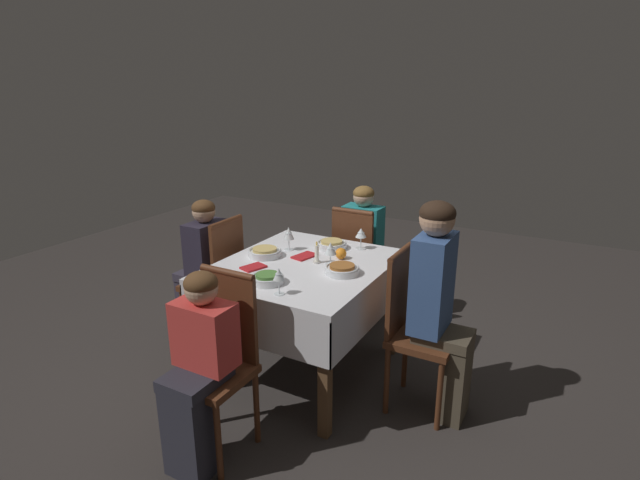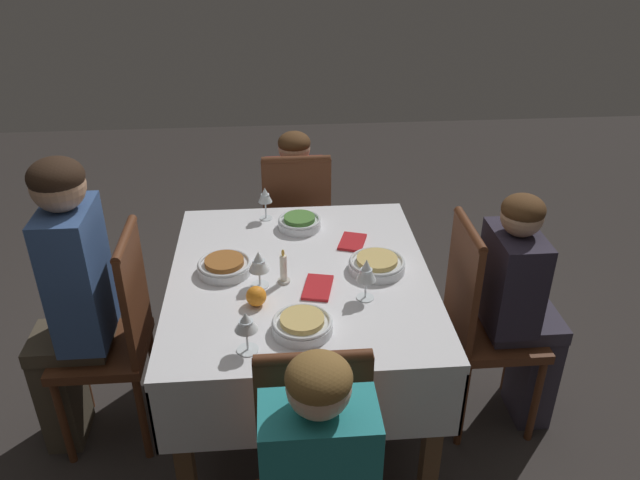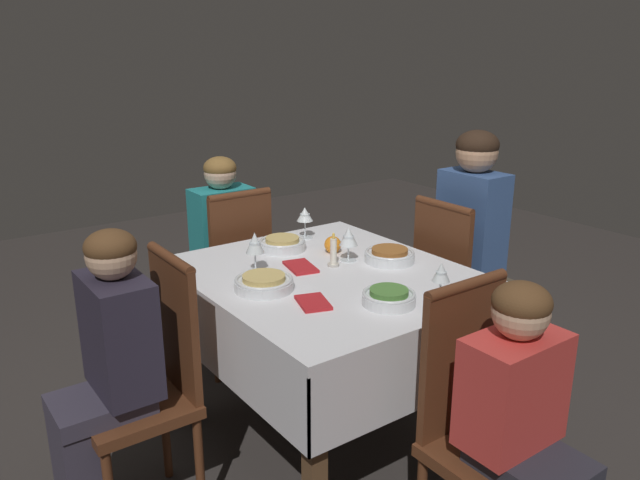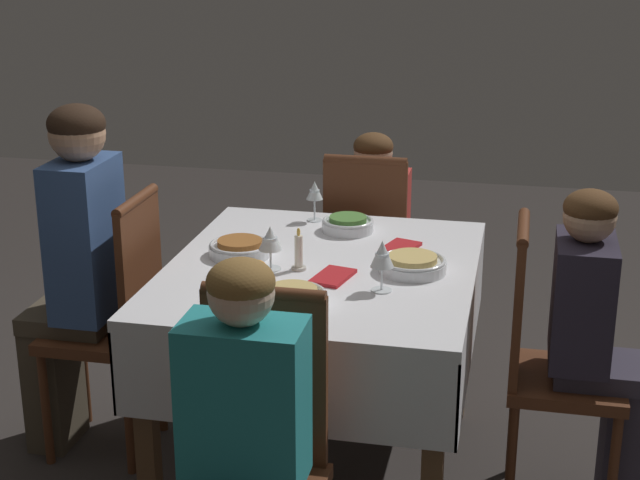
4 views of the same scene
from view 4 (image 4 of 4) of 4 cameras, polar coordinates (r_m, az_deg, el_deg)
The scene contains 22 objects.
ground_plane at distance 3.54m, azimuth 0.10°, elevation -13.25°, with size 8.00×8.00×0.00m, color #332D2B.
dining_table at distance 3.24m, azimuth 0.10°, elevation -3.25°, with size 1.15×1.00×0.77m.
chair_south at distance 3.51m, azimuth -11.72°, elevation -4.24°, with size 0.36×0.36×0.97m.
chair_east at distance 2.59m, azimuth -3.65°, elevation -12.53°, with size 0.36×0.36×0.97m.
chair_west at distance 4.03m, azimuth 2.80°, elevation -0.83°, with size 0.36×0.36×0.97m.
chair_north at distance 3.21m, azimuth 13.01°, elevation -6.59°, with size 0.36×0.36×0.97m.
person_adult_denim at distance 3.50m, azimuth -14.06°, elevation -1.18°, with size 0.30×0.34×1.27m.
person_child_teal at distance 2.43m, azimuth -4.69°, elevation -12.80°, with size 0.33×0.30×1.11m.
person_child_red at distance 4.17m, azimuth 3.17°, elevation 0.29°, with size 0.33×0.30×1.02m.
person_child_dark at distance 3.19m, azimuth 15.90°, elevation -5.71°, with size 0.30×0.33×1.08m.
bowl_south at distance 3.29m, azimuth -4.69°, elevation -0.46°, with size 0.21×0.21×0.06m.
wine_glass_south at distance 3.14m, azimuth -2.91°, elevation 0.02°, with size 0.08×0.08×0.15m.
bowl_east at distance 2.87m, azimuth -1.62°, elevation -3.35°, with size 0.20×0.20×0.06m.
wine_glass_east at distance 2.81m, azimuth -5.62°, elevation -2.18°, with size 0.08×0.08×0.15m.
bowl_west at distance 3.54m, azimuth 1.63°, elevation 0.94°, with size 0.19×0.19×0.06m.
wine_glass_west at distance 3.63m, azimuth -0.32°, elevation 2.81°, with size 0.06×0.06×0.15m.
bowl_north at distance 3.15m, azimuth 5.40°, elevation -1.39°, with size 0.22×0.22×0.06m.
wine_glass_north at distance 2.96m, azimuth 3.64°, elevation -0.92°, with size 0.07×0.07×0.16m.
candle_centerpiece at distance 3.15m, azimuth -1.25°, elevation -0.84°, with size 0.05×0.05×0.14m.
orange_fruit at distance 3.05m, azimuth -3.70°, elevation -1.83°, with size 0.07×0.07×0.07m, color orange.
napkin_red_folded at distance 3.37m, azimuth 4.71°, elevation -0.41°, with size 0.17×0.14×0.01m.
napkin_spare_side at distance 3.09m, azimuth 0.75°, elevation -2.14°, with size 0.18×0.13×0.01m.
Camera 4 is at (2.94, 0.63, 1.87)m, focal length 55.00 mm.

